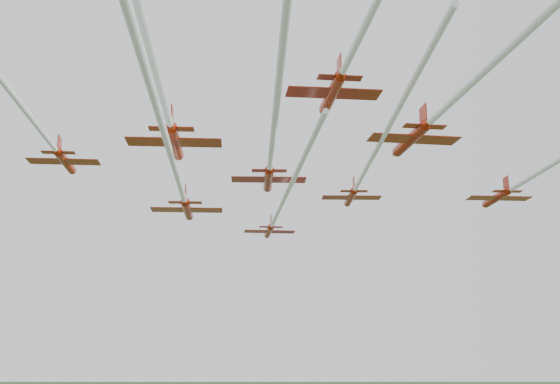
{
  "coord_description": "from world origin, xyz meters",
  "views": [
    {
      "loc": [
        2.18,
        -90.31,
        28.37
      ],
      "look_at": [
        0.52,
        -1.58,
        49.84
      ],
      "focal_mm": 45.0,
      "sensor_mm": 36.0,
      "label": 1
    }
  ],
  "objects_px": {
    "jet_lead": "(279,210)",
    "jet_trail_solo": "(374,7)",
    "jet_row3_mid": "(273,137)",
    "jet_row4_right": "(466,89)",
    "jet_row2_right": "(367,167)",
    "jet_row3_left": "(26,111)",
    "jet_row4_left": "(156,71)",
    "jet_row2_left": "(177,176)"
  },
  "relations": [
    {
      "from": "jet_row2_left",
      "to": "jet_row4_left",
      "type": "bearing_deg",
      "value": -89.32
    },
    {
      "from": "jet_row2_left",
      "to": "jet_trail_solo",
      "type": "relative_size",
      "value": 1.21
    },
    {
      "from": "jet_lead",
      "to": "jet_row2_left",
      "type": "bearing_deg",
      "value": -136.18
    },
    {
      "from": "jet_row3_left",
      "to": "jet_trail_solo",
      "type": "bearing_deg",
      "value": -40.74
    },
    {
      "from": "jet_lead",
      "to": "jet_row3_left",
      "type": "bearing_deg",
      "value": -136.13
    },
    {
      "from": "jet_row3_left",
      "to": "jet_row4_right",
      "type": "xyz_separation_m",
      "value": [
        40.54,
        -4.52,
        0.12
      ]
    },
    {
      "from": "jet_trail_solo",
      "to": "jet_row4_left",
      "type": "bearing_deg",
      "value": 140.94
    },
    {
      "from": "jet_row4_left",
      "to": "jet_row3_mid",
      "type": "bearing_deg",
      "value": 52.39
    },
    {
      "from": "jet_row3_left",
      "to": "jet_row4_left",
      "type": "distance_m",
      "value": 18.72
    },
    {
      "from": "jet_row2_right",
      "to": "jet_row4_left",
      "type": "distance_m",
      "value": 37.26
    },
    {
      "from": "jet_lead",
      "to": "jet_trail_solo",
      "type": "height_order",
      "value": "jet_trail_solo"
    },
    {
      "from": "jet_row2_left",
      "to": "jet_row4_left",
      "type": "distance_m",
      "value": 26.57
    },
    {
      "from": "jet_row2_left",
      "to": "jet_lead",
      "type": "bearing_deg",
      "value": 45.81
    },
    {
      "from": "jet_row2_right",
      "to": "jet_row3_mid",
      "type": "distance_m",
      "value": 21.17
    },
    {
      "from": "jet_row2_right",
      "to": "jet_row2_left",
      "type": "bearing_deg",
      "value": -169.41
    },
    {
      "from": "jet_lead",
      "to": "jet_row4_left",
      "type": "height_order",
      "value": "jet_row4_left"
    },
    {
      "from": "jet_row3_mid",
      "to": "jet_row4_right",
      "type": "distance_m",
      "value": 18.43
    },
    {
      "from": "jet_row2_right",
      "to": "jet_row4_right",
      "type": "height_order",
      "value": "jet_row4_right"
    },
    {
      "from": "jet_row3_left",
      "to": "jet_trail_solo",
      "type": "distance_m",
      "value": 37.41
    },
    {
      "from": "jet_lead",
      "to": "jet_row3_left",
      "type": "relative_size",
      "value": 0.92
    },
    {
      "from": "jet_trail_solo",
      "to": "jet_lead",
      "type": "bearing_deg",
      "value": 90.8
    },
    {
      "from": "jet_lead",
      "to": "jet_row2_right",
      "type": "height_order",
      "value": "jet_row2_right"
    },
    {
      "from": "jet_row4_left",
      "to": "jet_row4_right",
      "type": "height_order",
      "value": "jet_row4_right"
    },
    {
      "from": "jet_row4_left",
      "to": "jet_row4_right",
      "type": "distance_m",
      "value": 26.81
    },
    {
      "from": "jet_lead",
      "to": "jet_row4_right",
      "type": "height_order",
      "value": "jet_row4_right"
    },
    {
      "from": "jet_row2_left",
      "to": "jet_row3_mid",
      "type": "height_order",
      "value": "jet_row3_mid"
    },
    {
      "from": "jet_lead",
      "to": "jet_trail_solo",
      "type": "relative_size",
      "value": 1.02
    },
    {
      "from": "jet_row2_right",
      "to": "jet_trail_solo",
      "type": "bearing_deg",
      "value": -97.71
    },
    {
      "from": "jet_trail_solo",
      "to": "jet_row3_mid",
      "type": "bearing_deg",
      "value": 99.74
    },
    {
      "from": "jet_row3_mid",
      "to": "jet_row2_right",
      "type": "bearing_deg",
      "value": 55.09
    },
    {
      "from": "jet_row3_mid",
      "to": "jet_row4_left",
      "type": "height_order",
      "value": "jet_row4_left"
    },
    {
      "from": "jet_row2_left",
      "to": "jet_row2_right",
      "type": "distance_m",
      "value": 23.01
    },
    {
      "from": "jet_row3_mid",
      "to": "jet_row2_left",
      "type": "bearing_deg",
      "value": 127.92
    },
    {
      "from": "jet_row3_left",
      "to": "jet_row4_left",
      "type": "height_order",
      "value": "jet_row3_left"
    },
    {
      "from": "jet_row3_mid",
      "to": "jet_trail_solo",
      "type": "xyz_separation_m",
      "value": [
        7.18,
        -23.48,
        1.05
      ]
    },
    {
      "from": "jet_row3_mid",
      "to": "jet_trail_solo",
      "type": "height_order",
      "value": "jet_trail_solo"
    },
    {
      "from": "jet_row2_left",
      "to": "jet_row4_right",
      "type": "bearing_deg",
      "value": -39.13
    },
    {
      "from": "jet_row3_mid",
      "to": "jet_row4_right",
      "type": "relative_size",
      "value": 1.04
    },
    {
      "from": "jet_row2_right",
      "to": "jet_row4_right",
      "type": "bearing_deg",
      "value": -78.5
    },
    {
      "from": "jet_lead",
      "to": "jet_row2_left",
      "type": "distance_m",
      "value": 17.98
    },
    {
      "from": "jet_row4_left",
      "to": "jet_row4_right",
      "type": "bearing_deg",
      "value": 10.43
    },
    {
      "from": "jet_row3_left",
      "to": "jet_row4_left",
      "type": "xyz_separation_m",
      "value": [
        14.69,
        -11.55,
        -1.08
      ]
    }
  ]
}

